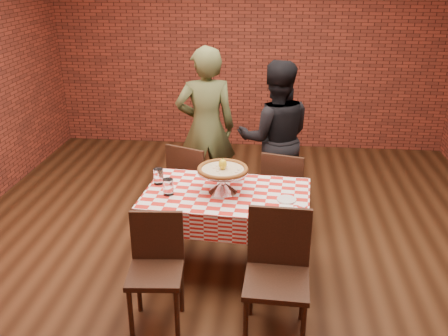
{
  "coord_description": "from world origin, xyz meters",
  "views": [
    {
      "loc": [
        0.33,
        -3.88,
        2.49
      ],
      "look_at": [
        -0.05,
        -0.15,
        0.93
      ],
      "focal_mm": 39.39,
      "sensor_mm": 36.0,
      "label": 1
    }
  ],
  "objects_px": {
    "pizza_stand": "(223,181)",
    "chair_near_right": "(277,281)",
    "chair_far_right": "(285,191)",
    "pizza": "(223,170)",
    "condiment_caddy": "(237,173)",
    "water_glass_left": "(168,187)",
    "chair_far_left": "(196,184)",
    "table": "(227,233)",
    "diner_black": "(275,138)",
    "water_glass_right": "(158,176)",
    "chair_near_left": "(155,276)",
    "diner_olive": "(206,129)"
  },
  "relations": [
    {
      "from": "water_glass_right",
      "to": "condiment_caddy",
      "type": "relative_size",
      "value": 0.99
    },
    {
      "from": "chair_far_left",
      "to": "diner_olive",
      "type": "xyz_separation_m",
      "value": [
        0.04,
        0.49,
        0.42
      ]
    },
    {
      "from": "pizza_stand",
      "to": "pizza",
      "type": "bearing_deg",
      "value": 0.0
    },
    {
      "from": "pizza_stand",
      "to": "water_glass_right",
      "type": "relative_size",
      "value": 3.16
    },
    {
      "from": "chair_far_right",
      "to": "water_glass_left",
      "type": "bearing_deg",
      "value": 55.14
    },
    {
      "from": "pizza_stand",
      "to": "diner_olive",
      "type": "xyz_separation_m",
      "value": [
        -0.31,
        1.29,
        0.02
      ]
    },
    {
      "from": "pizza_stand",
      "to": "chair_near_right",
      "type": "relative_size",
      "value": 0.46
    },
    {
      "from": "pizza_stand",
      "to": "water_glass_right",
      "type": "xyz_separation_m",
      "value": [
        -0.56,
        0.1,
        -0.03
      ]
    },
    {
      "from": "water_glass_left",
      "to": "table",
      "type": "bearing_deg",
      "value": 10.29
    },
    {
      "from": "diner_olive",
      "to": "water_glass_left",
      "type": "bearing_deg",
      "value": 71.54
    },
    {
      "from": "water_glass_right",
      "to": "chair_near_right",
      "type": "xyz_separation_m",
      "value": [
        1.01,
        -0.88,
        -0.36
      ]
    },
    {
      "from": "pizza",
      "to": "condiment_caddy",
      "type": "relative_size",
      "value": 3.06
    },
    {
      "from": "chair_far_left",
      "to": "chair_near_right",
      "type": "bearing_deg",
      "value": 139.65
    },
    {
      "from": "chair_near_right",
      "to": "chair_far_left",
      "type": "relative_size",
      "value": 1.04
    },
    {
      "from": "water_glass_left",
      "to": "condiment_caddy",
      "type": "relative_size",
      "value": 0.99
    },
    {
      "from": "pizza",
      "to": "condiment_caddy",
      "type": "height_order",
      "value": "pizza"
    },
    {
      "from": "condiment_caddy",
      "to": "chair_far_left",
      "type": "bearing_deg",
      "value": 132.35
    },
    {
      "from": "chair_near_left",
      "to": "chair_far_left",
      "type": "distance_m",
      "value": 1.57
    },
    {
      "from": "table",
      "to": "pizza",
      "type": "height_order",
      "value": "pizza"
    },
    {
      "from": "water_glass_right",
      "to": "condiment_caddy",
      "type": "distance_m",
      "value": 0.67
    },
    {
      "from": "chair_far_right",
      "to": "chair_near_right",
      "type": "bearing_deg",
      "value": 101.23
    },
    {
      "from": "table",
      "to": "pizza",
      "type": "relative_size",
      "value": 3.2
    },
    {
      "from": "chair_far_right",
      "to": "diner_black",
      "type": "relative_size",
      "value": 0.54
    },
    {
      "from": "condiment_caddy",
      "to": "chair_near_left",
      "type": "relative_size",
      "value": 0.16
    },
    {
      "from": "pizza_stand",
      "to": "pizza",
      "type": "distance_m",
      "value": 0.1
    },
    {
      "from": "chair_near_right",
      "to": "chair_far_right",
      "type": "xyz_separation_m",
      "value": [
        0.08,
        1.52,
        -0.03
      ]
    },
    {
      "from": "pizza",
      "to": "chair_near_left",
      "type": "bearing_deg",
      "value": -117.82
    },
    {
      "from": "chair_near_right",
      "to": "diner_black",
      "type": "bearing_deg",
      "value": 93.2
    },
    {
      "from": "condiment_caddy",
      "to": "chair_near_right",
      "type": "xyz_separation_m",
      "value": [
        0.36,
        -1.02,
        -0.36
      ]
    },
    {
      "from": "pizza_stand",
      "to": "water_glass_left",
      "type": "distance_m",
      "value": 0.44
    },
    {
      "from": "pizza_stand",
      "to": "chair_near_left",
      "type": "height_order",
      "value": "pizza_stand"
    },
    {
      "from": "pizza",
      "to": "chair_near_left",
      "type": "height_order",
      "value": "pizza"
    },
    {
      "from": "chair_near_left",
      "to": "diner_olive",
      "type": "distance_m",
      "value": 2.11
    },
    {
      "from": "water_glass_right",
      "to": "diner_olive",
      "type": "height_order",
      "value": "diner_olive"
    },
    {
      "from": "chair_near_left",
      "to": "chair_far_left",
      "type": "bearing_deg",
      "value": 83.15
    },
    {
      "from": "water_glass_right",
      "to": "chair_far_right",
      "type": "height_order",
      "value": "water_glass_right"
    },
    {
      "from": "condiment_caddy",
      "to": "chair_near_right",
      "type": "distance_m",
      "value": 1.14
    },
    {
      "from": "chair_near_right",
      "to": "chair_far_right",
      "type": "bearing_deg",
      "value": 89.22
    },
    {
      "from": "table",
      "to": "condiment_caddy",
      "type": "distance_m",
      "value": 0.53
    },
    {
      "from": "table",
      "to": "diner_olive",
      "type": "height_order",
      "value": "diner_olive"
    },
    {
      "from": "pizza_stand",
      "to": "chair_near_left",
      "type": "relative_size",
      "value": 0.49
    },
    {
      "from": "water_glass_left",
      "to": "chair_far_left",
      "type": "relative_size",
      "value": 0.15
    },
    {
      "from": "chair_near_right",
      "to": "chair_far_left",
      "type": "height_order",
      "value": "chair_near_right"
    },
    {
      "from": "water_glass_right",
      "to": "chair_far_left",
      "type": "relative_size",
      "value": 0.15
    },
    {
      "from": "pizza",
      "to": "chair_near_right",
      "type": "bearing_deg",
      "value": -59.59
    },
    {
      "from": "condiment_caddy",
      "to": "table",
      "type": "bearing_deg",
      "value": -99.89
    },
    {
      "from": "table",
      "to": "water_glass_right",
      "type": "relative_size",
      "value": 9.88
    },
    {
      "from": "chair_far_left",
      "to": "table",
      "type": "bearing_deg",
      "value": 137.94
    },
    {
      "from": "chair_far_right",
      "to": "diner_black",
      "type": "distance_m",
      "value": 0.62
    },
    {
      "from": "chair_near_left",
      "to": "diner_black",
      "type": "xyz_separation_m",
      "value": [
        0.82,
        1.98,
        0.38
      ]
    }
  ]
}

